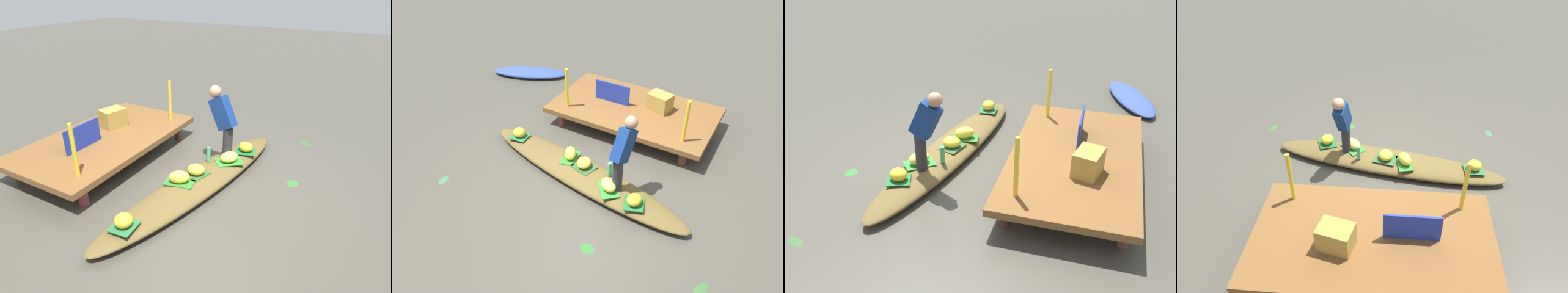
% 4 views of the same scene
% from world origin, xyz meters
% --- Properties ---
extents(canal_water, '(40.00, 40.00, 0.00)m').
position_xyz_m(canal_water, '(0.00, 0.00, 0.00)').
color(canal_water, '#464339').
rests_on(canal_water, ground).
extents(dock_platform, '(3.20, 1.80, 0.41)m').
position_xyz_m(dock_platform, '(0.09, 1.95, 0.35)').
color(dock_platform, brown).
rests_on(dock_platform, ground).
extents(vendor_boat, '(4.17, 1.42, 0.21)m').
position_xyz_m(vendor_boat, '(0.00, 0.00, 0.11)').
color(vendor_boat, brown).
rests_on(vendor_boat, ground).
extents(leaf_mat_0, '(0.35, 0.32, 0.01)m').
position_xyz_m(leaf_mat_0, '(-1.48, 0.23, 0.22)').
color(leaf_mat_0, '#246738').
rests_on(leaf_mat_0, vendor_boat).
extents(banana_bunch_0, '(0.26, 0.26, 0.18)m').
position_xyz_m(banana_bunch_0, '(-1.48, 0.23, 0.31)').
color(banana_bunch_0, gold).
rests_on(banana_bunch_0, vendor_boat).
extents(leaf_mat_1, '(0.33, 0.47, 0.01)m').
position_xyz_m(leaf_mat_1, '(-0.31, 0.16, 0.22)').
color(leaf_mat_1, '#2C7028').
rests_on(leaf_mat_1, vendor_boat).
extents(banana_bunch_1, '(0.32, 0.36, 0.19)m').
position_xyz_m(banana_bunch_1, '(-0.31, 0.16, 0.31)').
color(banana_bunch_1, yellow).
rests_on(banana_bunch_1, vendor_boat).
extents(leaf_mat_2, '(0.44, 0.39, 0.01)m').
position_xyz_m(leaf_mat_2, '(0.02, 0.07, 0.22)').
color(leaf_mat_2, '#2C542A').
rests_on(leaf_mat_2, vendor_boat).
extents(banana_bunch_2, '(0.28, 0.31, 0.16)m').
position_xyz_m(banana_bunch_2, '(0.02, 0.07, 0.30)').
color(banana_bunch_2, yellow).
rests_on(banana_bunch_2, vendor_boat).
extents(leaf_mat_3, '(0.40, 0.41, 0.01)m').
position_xyz_m(leaf_mat_3, '(1.11, -0.31, 0.22)').
color(leaf_mat_3, '#1A642D').
rests_on(leaf_mat_3, vendor_boat).
extents(banana_bunch_3, '(0.24, 0.27, 0.17)m').
position_xyz_m(banana_bunch_3, '(1.11, -0.31, 0.30)').
color(banana_bunch_3, yellow).
rests_on(banana_bunch_3, vendor_boat).
extents(leaf_mat_4, '(0.50, 0.51, 0.01)m').
position_xyz_m(leaf_mat_4, '(0.63, -0.21, 0.22)').
color(leaf_mat_4, '#2D852F').
rests_on(leaf_mat_4, vendor_boat).
extents(banana_bunch_4, '(0.38, 0.36, 0.17)m').
position_xyz_m(banana_bunch_4, '(0.63, -0.21, 0.30)').
color(banana_bunch_4, '#EED854').
rests_on(banana_bunch_4, vendor_boat).
extents(vendor_person, '(0.26, 0.51, 1.21)m').
position_xyz_m(vendor_person, '(0.75, -0.02, 0.90)').
color(vendor_person, '#28282D').
rests_on(vendor_person, vendor_boat).
extents(water_bottle, '(0.07, 0.07, 0.25)m').
position_xyz_m(water_bottle, '(0.49, 0.09, 0.34)').
color(water_bottle, '#4BAB6E').
rests_on(water_bottle, vendor_boat).
extents(market_banner, '(0.74, 0.04, 0.41)m').
position_xyz_m(market_banner, '(-0.41, 1.95, 0.62)').
color(market_banner, '#1C2F99').
rests_on(market_banner, dock_platform).
extents(railing_post_west, '(0.06, 0.06, 0.80)m').
position_xyz_m(railing_post_west, '(-1.11, 1.35, 0.81)').
color(railing_post_west, gold).
rests_on(railing_post_west, dock_platform).
extents(railing_post_east, '(0.06, 0.06, 0.80)m').
position_xyz_m(railing_post_east, '(1.29, 1.35, 0.81)').
color(railing_post_east, gold).
rests_on(railing_post_east, dock_platform).
extents(produce_crate, '(0.50, 0.41, 0.34)m').
position_xyz_m(produce_crate, '(0.53, 2.14, 0.58)').
color(produce_crate, '#A38037').
rests_on(produce_crate, dock_platform).
extents(drifting_plant_0, '(0.22, 0.29, 0.01)m').
position_xyz_m(drifting_plant_0, '(2.41, -1.07, 0.00)').
color(drifting_plant_0, '#335C2E').
rests_on(drifting_plant_0, ground).
extents(drifting_plant_1, '(0.17, 0.25, 0.01)m').
position_xyz_m(drifting_plant_1, '(-2.01, -1.22, 0.00)').
color(drifting_plant_1, '#376A46').
rests_on(drifting_plant_1, ground).
extents(drifting_plant_2, '(0.23, 0.20, 0.01)m').
position_xyz_m(drifting_plant_2, '(0.83, -1.24, 0.00)').
color(drifting_plant_2, '#2D6C2C').
rests_on(drifting_plant_2, ground).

